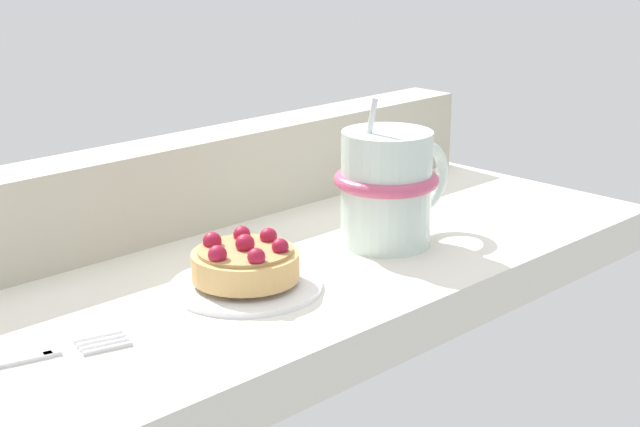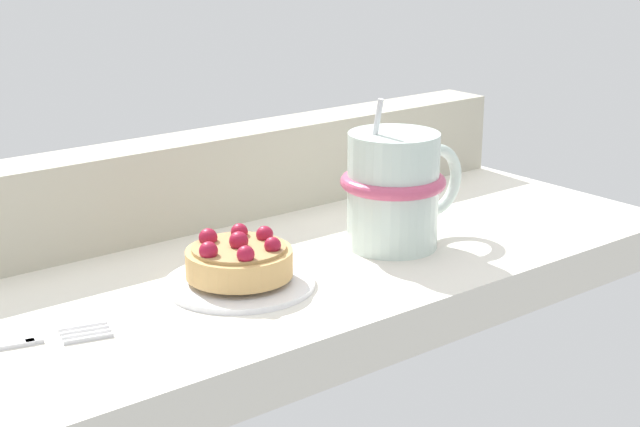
% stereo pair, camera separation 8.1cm
% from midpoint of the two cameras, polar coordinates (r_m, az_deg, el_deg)
% --- Properties ---
extents(ground_plane, '(0.80, 0.31, 0.04)m').
position_cam_midpoint_polar(ground_plane, '(0.83, -1.02, -4.31)').
color(ground_plane, silver).
extents(window_rail_back, '(0.78, 0.06, 0.08)m').
position_cam_midpoint_polar(window_rail_back, '(0.91, -5.96, 1.68)').
color(window_rail_back, '#B2AD99').
rests_on(window_rail_back, ground_plane).
extents(dessert_plate, '(0.12, 0.12, 0.01)m').
position_cam_midpoint_polar(dessert_plate, '(0.77, -1.76, -4.02)').
color(dessert_plate, white).
rests_on(dessert_plate, ground_plane).
extents(raspberry_tart, '(0.09, 0.09, 0.04)m').
position_cam_midpoint_polar(raspberry_tart, '(0.77, -1.78, -2.73)').
color(raspberry_tart, tan).
rests_on(raspberry_tart, dessert_plate).
extents(coffee_mug, '(0.13, 0.09, 0.13)m').
position_cam_midpoint_polar(coffee_mug, '(0.86, 7.13, 1.42)').
color(coffee_mug, silver).
rests_on(coffee_mug, ground_plane).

